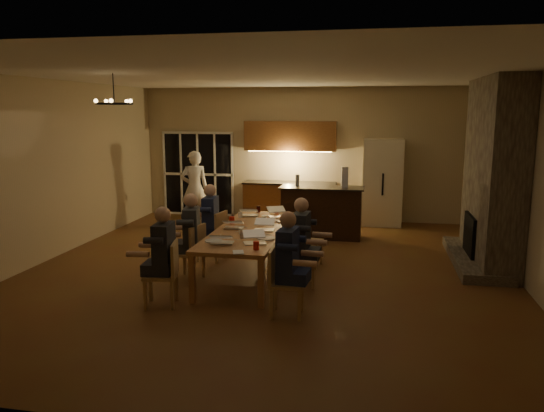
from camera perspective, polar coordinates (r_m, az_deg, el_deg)
The scene contains 44 objects.
floor at distance 8.91m, azimuth -0.53°, elevation -7.05°, with size 9.00×9.00×0.00m, color brown.
back_wall at distance 13.01m, azimuth 3.46°, elevation 5.60°, with size 8.00×0.04×3.20m, color tan.
left_wall at distance 10.17m, azimuth -23.38°, elevation 3.48°, with size 0.04×9.00×3.20m, color tan.
right_wall at distance 8.72m, azimuth 26.33°, elevation 2.26°, with size 0.04×9.00×3.20m, color tan.
ceiling at distance 8.53m, azimuth -0.57°, elevation 14.08°, with size 8.00×9.00×0.04m, color white.
french_doors at distance 13.64m, azimuth -7.93°, elevation 3.41°, with size 1.86×0.08×2.10m, color black.
fireplace at distance 9.80m, azimuth 22.72°, elevation 3.30°, with size 0.58×2.50×3.20m, color #6C6455.
kitchenette at distance 12.78m, azimuth 1.91°, elevation 3.72°, with size 2.24×0.68×2.40m, color brown, non-canonical shape.
refrigerator at distance 12.60m, azimuth 11.81°, elevation 2.50°, with size 0.90×0.68×2.00m, color beige.
dining_table at distance 8.72m, azimuth -2.27°, elevation -4.89°, with size 1.10×3.09×0.75m, color tan.
bar_island at distance 11.19m, azimuth 5.35°, elevation -0.67°, with size 1.74×0.68×1.08m, color black.
chair_left_near at distance 7.45m, azimuth -11.90°, elevation -7.19°, with size 0.44×0.44×0.89m, color tan, non-canonical shape.
chair_left_mid at distance 8.51m, azimuth -9.09°, elevation -4.91°, with size 0.44×0.44×0.89m, color tan, non-canonical shape.
chair_left_far at distance 9.52m, azimuth -6.54°, elevation -3.22°, with size 0.44×0.44×0.89m, color tan, non-canonical shape.
chair_right_near at distance 6.96m, azimuth 1.64°, elevation -8.22°, with size 0.44×0.44×0.89m, color tan, non-canonical shape.
chair_right_mid at distance 8.12m, azimuth 3.05°, elevation -5.52°, with size 0.44×0.44×0.89m, color tan, non-canonical shape.
chair_right_far at distance 9.13m, azimuth 3.94°, elevation -3.76°, with size 0.44×0.44×0.89m, color tan, non-canonical shape.
person_left_near at distance 7.39m, azimuth -11.52°, elevation -5.34°, with size 0.60×0.60×1.38m, color #272B32, non-canonical shape.
person_right_near at distance 6.93m, azimuth 1.69°, elevation -6.19°, with size 0.60×0.60×1.38m, color #1B2344, non-canonical shape.
person_left_mid at distance 8.45m, azimuth -8.63°, elevation -3.28°, with size 0.60×0.60×1.38m, color #34383E, non-canonical shape.
person_right_mid at distance 7.97m, azimuth 3.13°, elevation -4.00°, with size 0.60×0.60×1.38m, color #272B32, non-canonical shape.
person_left_far at distance 9.44m, azimuth -6.62°, elevation -1.81°, with size 0.60×0.60×1.38m, color #1B2344, non-canonical shape.
standing_person at distance 12.47m, azimuth -8.33°, elevation 1.92°, with size 0.63×0.42×1.74m, color white.
chandelier at distance 8.51m, azimuth -16.61°, elevation 10.50°, with size 0.56×0.56×0.03m, color black.
laptop_a at distance 7.72m, azimuth -5.37°, elevation -3.18°, with size 0.32×0.28×0.23m, color silver, non-canonical shape.
laptop_b at distance 7.66m, azimuth -1.86°, elevation -3.25°, with size 0.32×0.28×0.23m, color silver, non-canonical shape.
laptop_c at distance 8.69m, azimuth -4.09°, elevation -1.65°, with size 0.32×0.28×0.23m, color silver, non-canonical shape.
laptop_d at distance 8.50m, azimuth -0.87°, elevation -1.90°, with size 0.32×0.28×0.23m, color silver, non-canonical shape.
laptop_e at distance 9.69m, azimuth -2.45°, elevation -0.40°, with size 0.32×0.28×0.23m, color silver, non-canonical shape.
laptop_f at distance 9.57m, azimuth 0.60°, elevation -0.51°, with size 0.32×0.28×0.23m, color silver, non-canonical shape.
mug_front at distance 8.26m, azimuth -3.35°, elevation -2.72°, with size 0.07×0.07×0.10m, color white.
mug_mid at distance 9.19m, azimuth -0.86°, elevation -1.36°, with size 0.09×0.09×0.10m, color white.
mug_back at distance 9.54m, azimuth -3.44°, elevation -0.95°, with size 0.08×0.08×0.10m, color white.
redcup_near at distance 7.34m, azimuth -1.72°, elevation -4.28°, with size 0.08×0.08×0.12m, color red.
redcup_mid at distance 9.04m, azimuth -4.33°, elevation -1.53°, with size 0.09×0.09×0.12m, color red.
redcup_far at distance 9.98m, azimuth 0.47°, elevation -0.38°, with size 0.08×0.08×0.12m, color red.
can_silver at distance 7.99m, azimuth -3.25°, elevation -3.08°, with size 0.07×0.07×0.12m, color #B2B2B7.
can_cola at distance 10.03m, azimuth -1.49°, elevation -0.33°, with size 0.07×0.07×0.12m, color #3F0F0C.
plate_near at distance 7.97m, azimuth -0.65°, elevation -3.47°, with size 0.27×0.27×0.02m, color white.
plate_left at distance 7.86m, azimuth -6.28°, elevation -3.75°, with size 0.26×0.26×0.02m, color white.
plate_far at distance 9.20m, azimuth 1.24°, elevation -1.61°, with size 0.28×0.28×0.02m, color white.
notepad at distance 7.22m, azimuth -3.65°, elevation -4.98°, with size 0.15×0.20×0.01m, color white.
bar_bottle at distance 11.18m, azimuth 2.75°, elevation 2.78°, with size 0.08×0.08×0.24m, color #99999E.
bar_blender at distance 11.06m, azimuth 7.83°, elevation 3.09°, with size 0.13×0.13×0.42m, color silver.
Camera 1 is at (1.71, -8.34, 2.65)m, focal length 35.00 mm.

